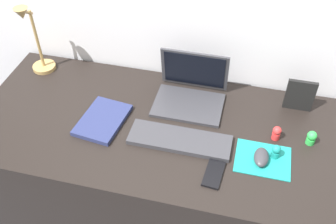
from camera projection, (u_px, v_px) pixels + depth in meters
ground_plane at (162, 222)px, 2.14m from camera, size 6.00×6.00×0.00m
back_wall at (180, 82)px, 1.97m from camera, size 2.78×0.05×1.33m
desk at (161, 180)px, 1.89m from camera, size 1.58×0.72×0.74m
laptop at (191, 89)px, 1.73m from camera, size 0.30×0.25×0.21m
keyboard at (180, 140)px, 1.57m from camera, size 0.41×0.13×0.02m
mousepad at (263, 159)px, 1.51m from camera, size 0.21×0.17×0.00m
mouse at (261, 157)px, 1.49m from camera, size 0.06×0.10×0.03m
cell_phone at (214, 174)px, 1.45m from camera, size 0.07×0.13×0.01m
desk_lamp at (34, 42)px, 1.80m from camera, size 0.11×0.14×0.36m
notebook_pad at (103, 120)px, 1.65m from camera, size 0.20×0.26×0.02m
picture_frame at (300, 95)px, 1.67m from camera, size 0.12×0.02×0.15m
toy_figurine_teal at (276, 152)px, 1.49m from camera, size 0.03×0.03×0.06m
toy_figurine_green at (311, 138)px, 1.55m from camera, size 0.04×0.04×0.06m
toy_figurine_red at (277, 133)px, 1.57m from camera, size 0.03×0.03×0.06m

